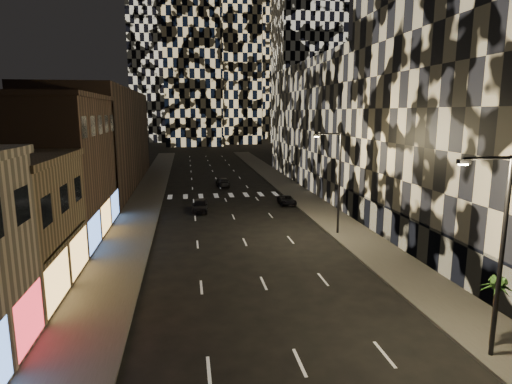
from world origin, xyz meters
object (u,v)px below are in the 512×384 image
object	(u,v)px
streetlight_near	(498,244)
car_dark_rightlane	(287,200)
streetlight_far	(337,176)
car_dark_midlane	(200,205)
car_dark_oncoming	(223,182)
palm_tree	(497,289)

from	to	relation	value
streetlight_near	car_dark_rightlane	bearing A→B (deg)	92.34
streetlight_far	car_dark_midlane	bearing A→B (deg)	136.97
streetlight_near	car_dark_oncoming	bearing A→B (deg)	99.48
streetlight_far	palm_tree	distance (m)	19.49
streetlight_near	car_dark_oncoming	size ratio (longest dim) A/B	2.06
car_dark_oncoming	palm_tree	distance (m)	47.22
car_dark_oncoming	car_dark_midlane	bearing A→B (deg)	75.73
palm_tree	car_dark_rightlane	bearing A→B (deg)	93.79
streetlight_near	streetlight_far	xyz separation A→B (m)	(0.00, 20.00, 0.00)
car_dark_rightlane	palm_tree	xyz separation A→B (m)	(2.15, -32.45, 2.40)
streetlight_near	palm_tree	xyz separation A→B (m)	(0.79, 0.68, -2.42)
streetlight_far	palm_tree	xyz separation A→B (m)	(0.79, -19.32, -2.42)
streetlight_near	car_dark_oncoming	distance (m)	47.92
car_dark_midlane	palm_tree	world-z (taller)	palm_tree
streetlight_near	car_dark_rightlane	world-z (taller)	streetlight_near
car_dark_oncoming	palm_tree	xyz separation A→B (m)	(8.65, -46.36, 2.30)
car_dark_midlane	car_dark_oncoming	world-z (taller)	car_dark_midlane
streetlight_near	car_dark_oncoming	xyz separation A→B (m)	(-7.85, 47.04, -4.72)
streetlight_far	palm_tree	size ratio (longest dim) A/B	2.66
car_dark_rightlane	streetlight_near	bearing A→B (deg)	-86.73
car_dark_midlane	streetlight_near	bearing A→B (deg)	-64.63
car_dark_rightlane	car_dark_oncoming	bearing A→B (deg)	115.97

